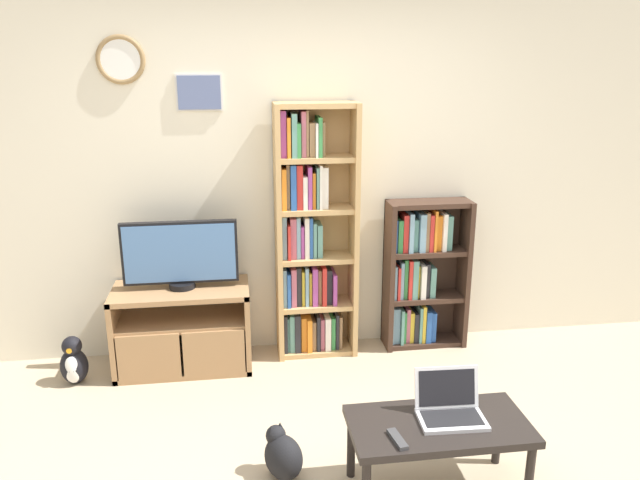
{
  "coord_description": "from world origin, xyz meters",
  "views": [
    {
      "loc": [
        -0.42,
        -2.6,
        2.16
      ],
      "look_at": [
        0.09,
        0.98,
        1.07
      ],
      "focal_mm": 35.0,
      "sensor_mm": 36.0,
      "label": 1
    }
  ],
  "objects_px": {
    "laptop": "(450,406)",
    "bookshelf_tall": "(311,239)",
    "tv_stand": "(183,328)",
    "television": "(180,255)",
    "cat": "(283,455)",
    "bookshelf_short": "(421,274)",
    "penguin_figurine": "(74,362)",
    "remote_near_laptop": "(397,439)",
    "coffee_table": "(439,431)"
  },
  "relations": [
    {
      "from": "remote_near_laptop",
      "to": "television",
      "type": "bearing_deg",
      "value": 113.97
    },
    {
      "from": "television",
      "to": "cat",
      "type": "distance_m",
      "value": 1.61
    },
    {
      "from": "laptop",
      "to": "penguin_figurine",
      "type": "bearing_deg",
      "value": 150.36
    },
    {
      "from": "laptop",
      "to": "cat",
      "type": "bearing_deg",
      "value": 170.17
    },
    {
      "from": "bookshelf_short",
      "to": "remote_near_laptop",
      "type": "height_order",
      "value": "bookshelf_short"
    },
    {
      "from": "laptop",
      "to": "penguin_figurine",
      "type": "distance_m",
      "value": 2.56
    },
    {
      "from": "bookshelf_short",
      "to": "remote_near_laptop",
      "type": "relative_size",
      "value": 6.85
    },
    {
      "from": "television",
      "to": "cat",
      "type": "xyz_separation_m",
      "value": [
        0.58,
        -1.33,
        -0.71
      ]
    },
    {
      "from": "coffee_table",
      "to": "laptop",
      "type": "distance_m",
      "value": 0.13
    },
    {
      "from": "remote_near_laptop",
      "to": "bookshelf_tall",
      "type": "bearing_deg",
      "value": 86.69
    },
    {
      "from": "penguin_figurine",
      "to": "laptop",
      "type": "bearing_deg",
      "value": -32.32
    },
    {
      "from": "coffee_table",
      "to": "penguin_figurine",
      "type": "xyz_separation_m",
      "value": [
        -2.08,
        1.4,
        -0.2
      ]
    },
    {
      "from": "coffee_table",
      "to": "remote_near_laptop",
      "type": "height_order",
      "value": "remote_near_laptop"
    },
    {
      "from": "laptop",
      "to": "bookshelf_tall",
      "type": "bearing_deg",
      "value": 109.65
    },
    {
      "from": "tv_stand",
      "to": "bookshelf_tall",
      "type": "relative_size",
      "value": 0.51
    },
    {
      "from": "bookshelf_tall",
      "to": "cat",
      "type": "bearing_deg",
      "value": -103.15
    },
    {
      "from": "cat",
      "to": "tv_stand",
      "type": "bearing_deg",
      "value": 81.59
    },
    {
      "from": "bookshelf_short",
      "to": "laptop",
      "type": "distance_m",
      "value": 1.67
    },
    {
      "from": "laptop",
      "to": "coffee_table",
      "type": "bearing_deg",
      "value": -142.75
    },
    {
      "from": "remote_near_laptop",
      "to": "cat",
      "type": "bearing_deg",
      "value": 136.7
    },
    {
      "from": "bookshelf_tall",
      "to": "remote_near_laptop",
      "type": "xyz_separation_m",
      "value": [
        0.18,
        -1.79,
        -0.46
      ]
    },
    {
      "from": "laptop",
      "to": "tv_stand",
      "type": "bearing_deg",
      "value": 136.43
    },
    {
      "from": "remote_near_laptop",
      "to": "coffee_table",
      "type": "bearing_deg",
      "value": 17.3
    },
    {
      "from": "bookshelf_short",
      "to": "cat",
      "type": "relative_size",
      "value": 2.93
    },
    {
      "from": "bookshelf_tall",
      "to": "remote_near_laptop",
      "type": "height_order",
      "value": "bookshelf_tall"
    },
    {
      "from": "bookshelf_short",
      "to": "coffee_table",
      "type": "height_order",
      "value": "bookshelf_short"
    },
    {
      "from": "remote_near_laptop",
      "to": "cat",
      "type": "relative_size",
      "value": 0.43
    },
    {
      "from": "bookshelf_tall",
      "to": "laptop",
      "type": "distance_m",
      "value": 1.74
    },
    {
      "from": "cat",
      "to": "coffee_table",
      "type": "bearing_deg",
      "value": -49.61
    },
    {
      "from": "bookshelf_short",
      "to": "penguin_figurine",
      "type": "relative_size",
      "value": 3.31
    },
    {
      "from": "laptop",
      "to": "penguin_figurine",
      "type": "xyz_separation_m",
      "value": [
        -2.15,
        1.36,
        -0.31
      ]
    },
    {
      "from": "bookshelf_tall",
      "to": "penguin_figurine",
      "type": "relative_size",
      "value": 5.4
    },
    {
      "from": "tv_stand",
      "to": "coffee_table",
      "type": "xyz_separation_m",
      "value": [
        1.36,
        -1.53,
        0.05
      ]
    },
    {
      "from": "television",
      "to": "bookshelf_tall",
      "type": "xyz_separation_m",
      "value": [
        0.91,
        0.11,
        0.04
      ]
    },
    {
      "from": "television",
      "to": "penguin_figurine",
      "type": "xyz_separation_m",
      "value": [
        -0.74,
        -0.15,
        -0.68
      ]
    },
    {
      "from": "laptop",
      "to": "penguin_figurine",
      "type": "height_order",
      "value": "laptop"
    },
    {
      "from": "bookshelf_tall",
      "to": "coffee_table",
      "type": "xyz_separation_m",
      "value": [
        0.43,
        -1.66,
        -0.52
      ]
    },
    {
      "from": "television",
      "to": "coffee_table",
      "type": "relative_size",
      "value": 0.87
    },
    {
      "from": "tv_stand",
      "to": "bookshelf_short",
      "type": "height_order",
      "value": "bookshelf_short"
    },
    {
      "from": "television",
      "to": "coffee_table",
      "type": "height_order",
      "value": "television"
    },
    {
      "from": "bookshelf_tall",
      "to": "bookshelf_short",
      "type": "distance_m",
      "value": 0.89
    },
    {
      "from": "coffee_table",
      "to": "bookshelf_tall",
      "type": "bearing_deg",
      "value": 104.43
    },
    {
      "from": "television",
      "to": "remote_near_laptop",
      "type": "height_order",
      "value": "television"
    },
    {
      "from": "television",
      "to": "bookshelf_short",
      "type": "xyz_separation_m",
      "value": [
        1.75,
        0.12,
        -0.27
      ]
    },
    {
      "from": "bookshelf_tall",
      "to": "tv_stand",
      "type": "bearing_deg",
      "value": -171.8
    },
    {
      "from": "remote_near_laptop",
      "to": "penguin_figurine",
      "type": "relative_size",
      "value": 0.48
    },
    {
      "from": "coffee_table",
      "to": "penguin_figurine",
      "type": "distance_m",
      "value": 2.52
    },
    {
      "from": "tv_stand",
      "to": "television",
      "type": "relative_size",
      "value": 1.2
    },
    {
      "from": "remote_near_laptop",
      "to": "penguin_figurine",
      "type": "bearing_deg",
      "value": 131.11
    },
    {
      "from": "laptop",
      "to": "bookshelf_short",
      "type": "bearing_deg",
      "value": 80.88
    }
  ]
}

